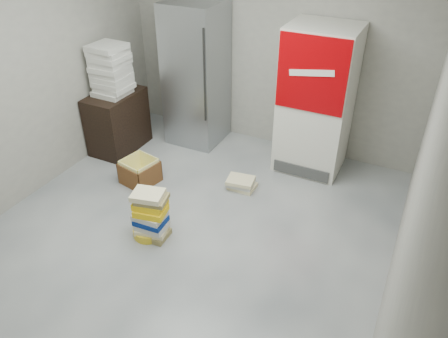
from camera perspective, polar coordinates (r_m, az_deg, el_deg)
ground at (r=4.51m, az=-6.58°, el=-10.15°), size 5.00×5.00×0.00m
room_shell at (r=3.54m, az=-8.43°, el=11.65°), size 4.04×5.04×2.82m
steel_fridge at (r=5.97m, az=-3.61°, el=12.17°), size 0.70×0.72×1.90m
coke_cooler at (r=5.41m, az=11.95°, el=8.71°), size 0.80×0.73×1.80m
wood_shelf at (r=6.09m, az=-13.71°, el=6.05°), size 0.50×0.80×0.80m
supply_box_stack at (r=5.81m, az=-14.58°, el=12.42°), size 0.44×0.44×0.65m
phonebook_stack_main at (r=4.49m, az=-9.51°, el=-5.97°), size 0.37×0.33×0.55m
phonebook_stack_side at (r=5.25m, az=2.24°, el=-1.84°), size 0.35×0.30×0.14m
cardboard_box at (r=5.42m, az=-10.91°, el=-0.49°), size 0.45×0.45×0.31m
bucket_lid at (r=4.66m, az=-9.80°, el=-8.00°), size 0.42×0.42×0.09m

